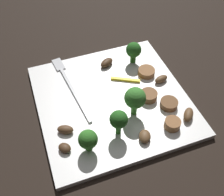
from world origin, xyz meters
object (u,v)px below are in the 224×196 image
(sausage_slice_0, at_px, (149,96))
(pepper_strip_1, at_px, (125,80))
(mushroom_0, at_px, (188,115))
(plate, at_px, (112,100))
(broccoli_floret_1, at_px, (119,120))
(sausage_slice_3, at_px, (169,104))
(mushroom_1, at_px, (107,63))
(mushroom_5, at_px, (65,148))
(broccoli_floret_0, at_px, (134,51))
(mushroom_2, at_px, (145,136))
(fork, at_px, (69,83))
(broccoli_floret_3, at_px, (88,140))
(sausage_slice_1, at_px, (172,124))
(broccoli_floret_2, at_px, (135,99))
(mushroom_3, at_px, (65,130))
(sausage_slice_2, at_px, (146,72))
(mushroom_4, at_px, (161,79))

(sausage_slice_0, distance_m, pepper_strip_1, 0.06)
(mushroom_0, bearing_deg, plate, 51.70)
(broccoli_floret_1, xyz_separation_m, sausage_slice_3, (0.02, -0.10, -0.03))
(mushroom_0, bearing_deg, mushroom_1, 26.91)
(mushroom_5, bearing_deg, mushroom_1, -37.70)
(mushroom_1, bearing_deg, broccoli_floret_0, -98.24)
(plate, height_order, mushroom_2, mushroom_2)
(fork, xyz_separation_m, pepper_strip_1, (-0.03, -0.10, 0.00))
(broccoli_floret_1, distance_m, sausage_slice_0, 0.10)
(broccoli_floret_3, xyz_separation_m, mushroom_1, (0.17, -0.09, -0.02))
(broccoli_floret_1, xyz_separation_m, sausage_slice_1, (-0.02, -0.09, -0.03))
(sausage_slice_1, bearing_deg, mushroom_2, 96.35)
(sausage_slice_3, bearing_deg, broccoli_floret_2, 83.47)
(sausage_slice_3, xyz_separation_m, mushroom_0, (-0.03, -0.02, 0.00))
(broccoli_floret_2, distance_m, mushroom_3, 0.12)
(mushroom_1, relative_size, pepper_strip_1, 0.54)
(broccoli_floret_3, xyz_separation_m, sausage_slice_1, (-0.01, -0.14, -0.02))
(sausage_slice_2, bearing_deg, fork, 79.82)
(sausage_slice_0, relative_size, mushroom_1, 1.00)
(sausage_slice_3, height_order, mushroom_4, same)
(mushroom_0, bearing_deg, sausage_slice_2, 10.64)
(fork, distance_m, sausage_slice_1, 0.21)
(broccoli_floret_3, bearing_deg, mushroom_2, -98.16)
(sausage_slice_3, bearing_deg, sausage_slice_0, 42.19)
(plate, distance_m, broccoli_floret_1, 0.08)
(fork, height_order, mushroom_1, mushroom_1)
(fork, distance_m, mushroom_4, 0.18)
(plate, relative_size, mushroom_0, 8.76)
(mushroom_1, bearing_deg, sausage_slice_1, -163.94)
(mushroom_5, bearing_deg, mushroom_3, -15.39)
(broccoli_floret_2, bearing_deg, pepper_strip_1, -11.31)
(broccoli_floret_1, xyz_separation_m, mushroom_0, (-0.01, -0.12, -0.03))
(sausage_slice_3, bearing_deg, sausage_slice_1, 159.18)
(mushroom_0, bearing_deg, mushroom_3, 78.34)
(mushroom_5, bearing_deg, broccoli_floret_0, -49.30)
(sausage_slice_0, distance_m, sausage_slice_1, 0.07)
(broccoli_floret_3, height_order, mushroom_4, broccoli_floret_3)
(plate, xyz_separation_m, mushroom_3, (-0.04, 0.10, 0.01))
(mushroom_3, bearing_deg, sausage_slice_2, -66.53)
(broccoli_floret_1, relative_size, mushroom_1, 1.64)
(mushroom_0, xyz_separation_m, mushroom_1, (0.17, 0.09, -0.00))
(sausage_slice_0, distance_m, sausage_slice_2, 0.06)
(mushroom_0, relative_size, mushroom_3, 1.14)
(fork, distance_m, mushroom_1, 0.09)
(plate, bearing_deg, fork, 45.98)
(sausage_slice_0, distance_m, mushroom_1, 0.12)
(mushroom_4, bearing_deg, broccoli_floret_0, 21.58)
(broccoli_floret_1, distance_m, mushroom_2, 0.05)
(sausage_slice_3, relative_size, mushroom_5, 1.49)
(fork, height_order, broccoli_floret_3, broccoli_floret_3)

